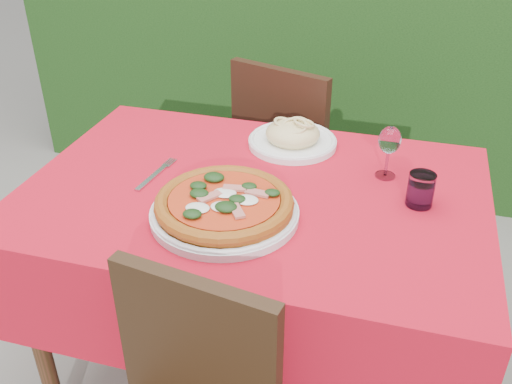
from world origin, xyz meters
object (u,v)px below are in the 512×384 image
(chair_far, at_px, (291,154))
(fork, at_px, (152,177))
(pasta_plate, at_px, (293,137))
(water_glass, at_px, (420,191))
(wine_glass, at_px, (390,142))
(pizza_plate, at_px, (224,206))

(chair_far, relative_size, fork, 4.15)
(pasta_plate, xyz_separation_m, water_glass, (0.40, -0.25, 0.01))
(pasta_plate, xyz_separation_m, fork, (-0.34, -0.31, -0.02))
(chair_far, relative_size, wine_glass, 5.74)
(pizza_plate, xyz_separation_m, water_glass, (0.47, 0.19, 0.01))
(pasta_plate, relative_size, fork, 1.29)
(chair_far, relative_size, pasta_plate, 3.21)
(fork, bearing_deg, pizza_plate, -19.62)
(chair_far, distance_m, pizza_plate, 0.88)
(wine_glass, bearing_deg, chair_far, 126.74)
(chair_far, height_order, pasta_plate, chair_far)
(chair_far, xyz_separation_m, pizza_plate, (0.01, -0.84, 0.27))
(water_glass, xyz_separation_m, wine_glass, (-0.10, 0.13, 0.07))
(wine_glass, bearing_deg, water_glass, -52.88)
(pizza_plate, xyz_separation_m, fork, (-0.26, 0.13, -0.03))
(pizza_plate, height_order, fork, pizza_plate)
(pizza_plate, relative_size, wine_glass, 2.75)
(water_glass, distance_m, wine_glass, 0.17)
(wine_glass, xyz_separation_m, fork, (-0.63, -0.19, -0.10))
(pizza_plate, xyz_separation_m, wine_glass, (0.37, 0.32, 0.08))
(pasta_plate, bearing_deg, fork, -136.89)
(pizza_plate, distance_m, water_glass, 0.51)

